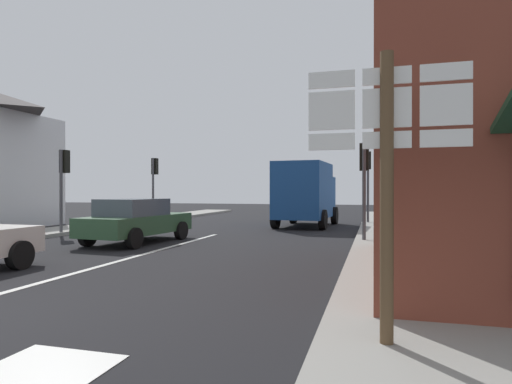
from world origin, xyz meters
name	(u,v)px	position (x,y,z in m)	size (l,w,h in m)	color
ground_plane	(195,240)	(0.00, 10.00, 0.00)	(80.00, 80.00, 0.00)	black
sidewalk_right	(393,254)	(6.54, 8.00, 0.07)	(2.22, 44.00, 0.14)	gray
lane_centre_stripe	(133,257)	(0.00, 6.00, 0.01)	(0.16, 12.00, 0.01)	silver
sedan_far	(136,220)	(-1.59, 8.81, 0.76)	(2.27, 4.34, 1.47)	#2D5133
delivery_truck	(306,192)	(2.85, 16.78, 1.65)	(2.73, 5.12, 3.05)	#19478C
route_sign_post	(387,166)	(6.19, 0.84, 2.00)	(1.66, 0.14, 3.20)	brown
traffic_light_far_right	(368,171)	(5.74, 18.75, 2.76)	(0.30, 0.49, 3.73)	#47474C
traffic_light_near_left	(64,172)	(-5.74, 10.35, 2.47)	(0.30, 0.49, 3.34)	#47474C
traffic_light_near_right	(364,169)	(5.74, 10.68, 2.44)	(0.30, 0.49, 3.30)	#47474C
traffic_light_far_left	(154,175)	(-5.74, 17.55, 2.62)	(0.30, 0.49, 3.54)	#47474C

